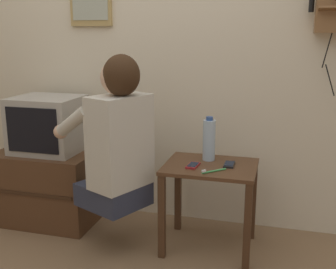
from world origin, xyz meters
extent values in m
cube|color=beige|center=(0.00, 0.99, 1.27)|extent=(6.80, 0.05, 2.55)
cube|color=#51331E|center=(0.39, 0.57, 0.53)|extent=(0.55, 0.44, 0.02)
cube|color=#452B1A|center=(0.14, 0.38, 0.26)|extent=(0.04, 0.04, 0.52)
cube|color=#452B1A|center=(0.64, 0.38, 0.26)|extent=(0.04, 0.04, 0.52)
cube|color=#452B1A|center=(0.14, 0.77, 0.26)|extent=(0.04, 0.04, 0.52)
cube|color=#452B1A|center=(0.64, 0.77, 0.26)|extent=(0.04, 0.04, 0.52)
cube|color=#2D3347|center=(-0.19, 0.42, 0.36)|extent=(0.47, 0.46, 0.14)
cube|color=beige|center=(-0.12, 0.39, 0.70)|extent=(0.35, 0.42, 0.55)
sphere|color=#DBAD8E|center=(-0.12, 0.39, 1.08)|extent=(0.21, 0.21, 0.21)
ellipsoid|color=#382314|center=(-0.10, 0.38, 1.09)|extent=(0.28, 0.28, 0.24)
cylinder|color=beige|center=(-0.40, 0.35, 0.81)|extent=(0.30, 0.20, 0.23)
cylinder|color=beige|center=(-0.27, 0.62, 0.81)|extent=(0.30, 0.20, 0.23)
sphere|color=#DBAD8E|center=(-0.52, 0.40, 0.73)|extent=(0.09, 0.09, 0.09)
sphere|color=#DBAD8E|center=(-0.39, 0.68, 0.73)|extent=(0.09, 0.09, 0.09)
cube|color=#51331E|center=(-0.79, 0.67, 0.26)|extent=(0.69, 0.47, 0.51)
cube|color=#392315|center=(-0.79, 0.43, 0.28)|extent=(0.62, 0.01, 0.02)
cube|color=#ADA89E|center=(-0.78, 0.69, 0.70)|extent=(0.45, 0.39, 0.38)
cube|color=black|center=(-0.78, 0.49, 0.70)|extent=(0.37, 0.01, 0.30)
cube|color=brown|center=(1.04, 0.91, 1.50)|extent=(0.21, 0.11, 0.37)
cube|color=brown|center=(1.04, 0.83, 1.46)|extent=(0.19, 0.07, 0.03)
cylinder|color=black|center=(0.91, 0.91, 1.49)|extent=(0.03, 0.03, 0.09)
cylinder|color=black|center=(1.02, 0.90, 1.22)|extent=(0.04, 0.04, 0.22)
cylinder|color=black|center=(1.05, 0.90, 1.04)|extent=(0.07, 0.06, 0.19)
cube|color=maroon|center=(0.29, 0.52, 0.55)|extent=(0.07, 0.13, 0.01)
cube|color=black|center=(0.29, 0.52, 0.56)|extent=(0.06, 0.10, 0.00)
cube|color=black|center=(0.50, 0.59, 0.55)|extent=(0.06, 0.12, 0.01)
cube|color=black|center=(0.50, 0.59, 0.56)|extent=(0.05, 0.10, 0.00)
cylinder|color=#ADC6DB|center=(0.36, 0.67, 0.67)|extent=(0.08, 0.08, 0.25)
cylinder|color=#2D4C8C|center=(0.36, 0.67, 0.81)|extent=(0.04, 0.04, 0.02)
cylinder|color=#4CBF66|center=(0.43, 0.45, 0.55)|extent=(0.13, 0.12, 0.01)
cube|color=white|center=(0.38, 0.40, 0.56)|extent=(0.03, 0.03, 0.01)
camera|label=1|loc=(0.79, -1.83, 1.33)|focal=45.00mm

